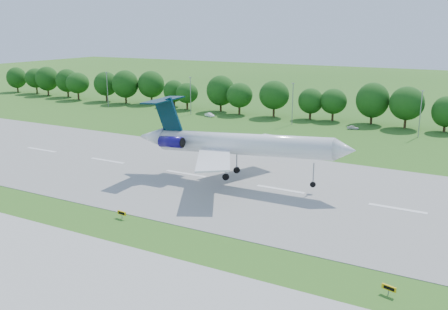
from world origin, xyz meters
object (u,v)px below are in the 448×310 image
airliner (232,143)px  service_vehicle_b (353,128)px  service_vehicle_a (210,115)px  taxi_sign_left (122,213)px

airliner → service_vehicle_b: airliner is taller
service_vehicle_a → service_vehicle_b: (45.28, 2.08, -0.05)m
airliner → taxi_sign_left: 25.67m
taxi_sign_left → service_vehicle_a: size_ratio=0.48×
taxi_sign_left → airliner: bearing=82.0°
taxi_sign_left → service_vehicle_b: size_ratio=0.54×
airliner → taxi_sign_left: airliner is taller
service_vehicle_b → airliner: bearing=158.4°
airliner → service_vehicle_a: 68.73m
taxi_sign_left → service_vehicle_b: taxi_sign_left is taller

